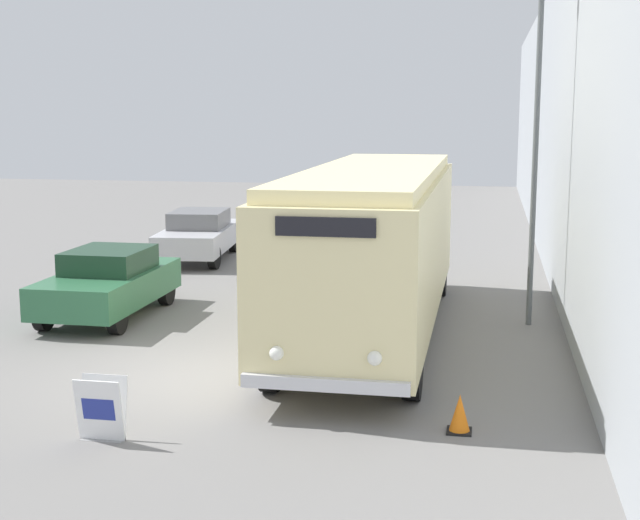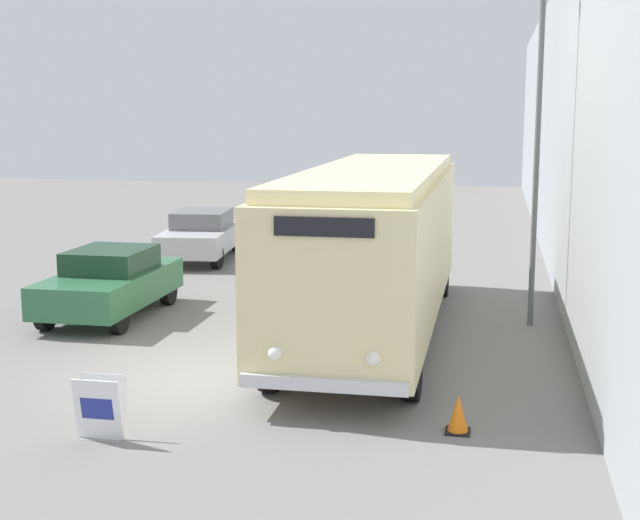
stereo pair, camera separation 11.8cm
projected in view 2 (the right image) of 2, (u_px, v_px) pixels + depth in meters
ground_plane at (183, 377)px, 15.48m from camera, size 80.00×80.00×0.00m
building_wall_right at (564, 129)px, 23.14m from camera, size 0.30×60.00×8.15m
vintage_bus at (375, 241)px, 18.15m from camera, size 2.65×11.12×3.44m
sign_board at (100, 409)px, 12.53m from camera, size 0.68×0.34×0.91m
streetlamp at (539, 99)px, 18.43m from camera, size 0.36×0.36×7.60m
parked_car_near at (110, 282)px, 19.89m from camera, size 1.91×4.26×1.53m
parked_car_mid at (202, 234)px, 27.43m from camera, size 2.31×4.74×1.51m
traffic_cone at (458, 414)px, 12.81m from camera, size 0.36×0.36×0.57m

